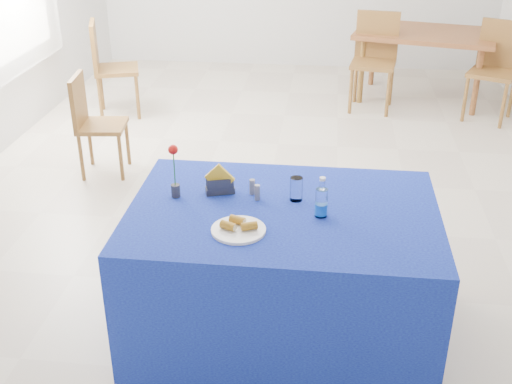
# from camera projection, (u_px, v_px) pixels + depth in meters

# --- Properties ---
(floor) EXTENTS (7.00, 7.00, 0.00)m
(floor) POSITION_uv_depth(u_px,v_px,m) (270.00, 179.00, 5.36)
(floor) COLOR beige
(floor) RESTS_ON ground
(plate) EXTENTS (0.27, 0.27, 0.01)m
(plate) POSITION_uv_depth(u_px,v_px,m) (238.00, 230.00, 3.10)
(plate) COLOR white
(plate) RESTS_ON blue_table
(drinking_glass) EXTENTS (0.07, 0.07, 0.13)m
(drinking_glass) POSITION_uv_depth(u_px,v_px,m) (296.00, 189.00, 3.36)
(drinking_glass) COLOR silver
(drinking_glass) RESTS_ON blue_table
(salt_shaker) EXTENTS (0.03, 0.03, 0.08)m
(salt_shaker) POSITION_uv_depth(u_px,v_px,m) (252.00, 187.00, 3.44)
(salt_shaker) COLOR slate
(salt_shaker) RESTS_ON blue_table
(pepper_shaker) EXTENTS (0.03, 0.03, 0.08)m
(pepper_shaker) POSITION_uv_depth(u_px,v_px,m) (257.00, 192.00, 3.38)
(pepper_shaker) COLOR slate
(pepper_shaker) RESTS_ON blue_table
(blue_table) EXTENTS (1.60, 1.10, 0.76)m
(blue_table) POSITION_uv_depth(u_px,v_px,m) (282.00, 271.00, 3.47)
(blue_table) COLOR #0E1186
(blue_table) RESTS_ON floor
(water_bottle) EXTENTS (0.06, 0.06, 0.21)m
(water_bottle) POSITION_uv_depth(u_px,v_px,m) (321.00, 203.00, 3.20)
(water_bottle) COLOR white
(water_bottle) RESTS_ON blue_table
(napkin_holder) EXTENTS (0.17, 0.11, 0.17)m
(napkin_holder) POSITION_uv_depth(u_px,v_px,m) (220.00, 185.00, 3.44)
(napkin_holder) COLOR #343539
(napkin_holder) RESTS_ON blue_table
(rose_vase) EXTENTS (0.05, 0.05, 0.30)m
(rose_vase) POSITION_uv_depth(u_px,v_px,m) (174.00, 172.00, 3.36)
(rose_vase) COLOR #29292F
(rose_vase) RESTS_ON blue_table
(oak_table) EXTENTS (1.62, 1.23, 0.76)m
(oak_table) POSITION_uv_depth(u_px,v_px,m) (425.00, 38.00, 6.93)
(oak_table) COLOR brown
(oak_table) RESTS_ON floor
(chair_bg_left) EXTENTS (0.51, 0.51, 1.00)m
(chair_bg_left) POSITION_uv_depth(u_px,v_px,m) (375.00, 54.00, 6.73)
(chair_bg_left) COLOR brown
(chair_bg_left) RESTS_ON floor
(chair_bg_right) EXTENTS (0.58, 0.58, 0.98)m
(chair_bg_right) POSITION_uv_depth(u_px,v_px,m) (496.00, 63.00, 6.45)
(chair_bg_right) COLOR brown
(chair_bg_right) RESTS_ON floor
(chair_win_a) EXTENTS (0.42, 0.42, 0.85)m
(chair_win_a) POSITION_uv_depth(u_px,v_px,m) (92.00, 118.00, 5.27)
(chair_win_a) COLOR brown
(chair_win_a) RESTS_ON floor
(chair_win_b) EXTENTS (0.54, 0.54, 0.97)m
(chair_win_b) POSITION_uv_depth(u_px,v_px,m) (107.00, 62.00, 6.51)
(chair_win_b) COLOR brown
(chair_win_b) RESTS_ON floor
(banana_pieces) EXTENTS (0.19, 0.13, 0.04)m
(banana_pieces) POSITION_uv_depth(u_px,v_px,m) (238.00, 224.00, 3.09)
(banana_pieces) COLOR gold
(banana_pieces) RESTS_ON plate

